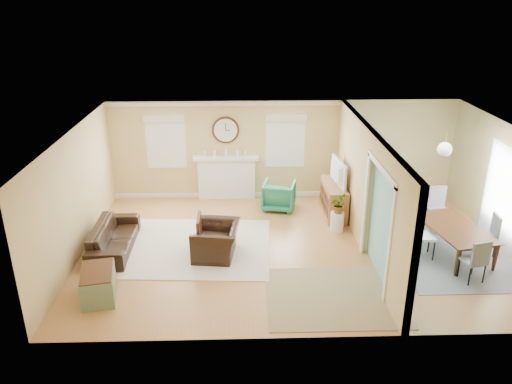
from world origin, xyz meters
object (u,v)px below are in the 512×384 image
at_px(eames_chair, 216,241).
at_px(credenza, 334,199).
at_px(dining_table, 454,240).
at_px(sofa, 114,237).
at_px(green_chair, 279,195).

height_order(eames_chair, credenza, credenza).
xyz_separation_m(credenza, dining_table, (2.18, -2.09, -0.08)).
bearing_deg(sofa, credenza, -72.39).
height_order(eames_chair, green_chair, green_chair).
relative_size(eames_chair, credenza, 0.76).
height_order(sofa, green_chair, green_chair).
relative_size(sofa, dining_table, 1.10).
bearing_deg(eames_chair, dining_table, 95.70).
relative_size(sofa, eames_chair, 1.88).
bearing_deg(green_chair, sofa, 42.51).
xyz_separation_m(green_chair, dining_table, (3.50, -2.47, -0.04)).
xyz_separation_m(eames_chair, green_chair, (1.48, 2.38, 0.02)).
xyz_separation_m(sofa, green_chair, (3.68, 2.06, 0.07)).
bearing_deg(credenza, green_chair, 163.94).
bearing_deg(sofa, dining_table, -94.22).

